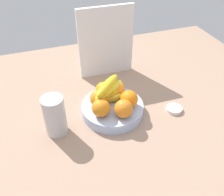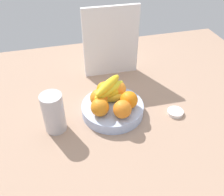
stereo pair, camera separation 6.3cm
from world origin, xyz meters
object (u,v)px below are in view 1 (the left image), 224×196
orange_front_left (124,109)px  orange_back_left (104,90)px  fruit_bowl (112,109)px  thermos_tumbler (55,116)px  banana_bunch (108,92)px  orange_top_stack (101,108)px  orange_back_right (99,98)px  orange_center (117,89)px  cutting_board (106,42)px  jar_lid (174,109)px  orange_front_right (129,99)px

orange_front_left → orange_back_left: size_ratio=1.00×
fruit_bowl → thermos_tumbler: thermos_tumbler is taller
banana_bunch → orange_back_left: bearing=103.3°
orange_top_stack → thermos_tumbler: (-18.33, 1.04, 0.24)cm
orange_back_right → orange_top_stack: same height
orange_center → orange_back_left: 5.67cm
orange_top_stack → banana_bunch: bearing=52.6°
cutting_board → orange_back_right: bearing=-112.3°
orange_center → orange_back_right: bearing=-157.0°
fruit_bowl → jar_lid: fruit_bowl is taller
jar_lid → orange_front_right: bearing=167.3°
orange_front_right → jar_lid: orange_front_right is taller
orange_back_left → orange_back_right: same height
fruit_bowl → cutting_board: cutting_board is taller
cutting_board → thermos_tumbler: cutting_board is taller
fruit_bowl → banana_bunch: 8.15cm
orange_front_left → banana_bunch: 11.10cm
orange_back_right → banana_bunch: banana_bunch is taller
fruit_bowl → jar_lid: size_ratio=3.82×
orange_center → banana_bunch: size_ratio=0.42×
cutting_board → thermos_tumbler: size_ratio=2.11×
fruit_bowl → orange_back_left: size_ratio=3.57×
orange_top_stack → cutting_board: cutting_board is taller
orange_back_right → jar_lid: size_ratio=1.07×
orange_front_right → orange_back_right: size_ratio=1.00×
orange_top_stack → cutting_board: (13.85, 35.82, 9.69)cm
orange_front_left → cutting_board: (5.41, 39.24, 9.69)cm
jar_lid → orange_front_left: bearing=-179.2°
thermos_tumbler → jar_lid: 52.06cm
thermos_tumbler → orange_back_right: bearing=14.6°
fruit_bowl → orange_back_right: size_ratio=3.57×
orange_top_stack → thermos_tumbler: size_ratio=0.44×
orange_center → jar_lid: (22.73, -13.11, -7.53)cm
fruit_bowl → orange_top_stack: (-6.15, -4.22, 6.04)cm
orange_front_right → cutting_board: cutting_board is taller
cutting_board → jar_lid: size_ratio=5.12×
banana_bunch → jar_lid: bearing=-20.4°
orange_back_right → orange_top_stack: bearing=-98.4°
orange_front_left → orange_back_right: size_ratio=1.00×
orange_back_left → banana_bunch: (0.85, -3.60, 1.53)cm
orange_back_right → fruit_bowl: bearing=-19.3°
jar_lid → thermos_tumbler: bearing=175.4°
banana_bunch → jar_lid: size_ratio=2.53×
orange_front_left → fruit_bowl: bearing=106.7°
fruit_bowl → orange_front_right: size_ratio=3.57×
cutting_board → orange_top_stack: bearing=-109.9°
orange_center → thermos_tumbler: (-28.59, -8.99, 0.24)cm
orange_top_stack → jar_lid: 33.97cm
orange_back_left → orange_front_left: bearing=-75.0°
orange_back_left → orange_top_stack: 11.72cm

